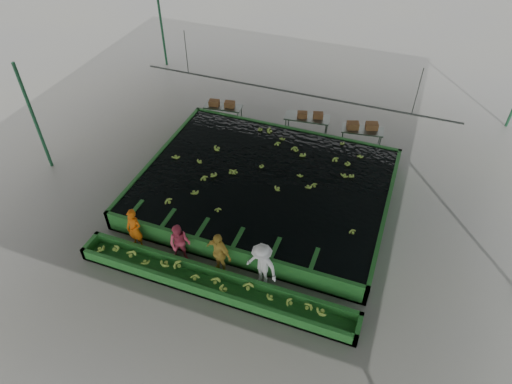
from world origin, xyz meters
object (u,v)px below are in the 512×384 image
at_px(sorting_trough, 214,284).
at_px(worker_d, 262,265).
at_px(worker_c, 219,253).
at_px(packing_table_mid, 307,126).
at_px(box_stack_right, 362,128).
at_px(worker_b, 180,243).
at_px(packing_table_right, 361,137).
at_px(box_stack_left, 222,106).
at_px(packing_table_left, 223,113).
at_px(box_stack_mid, 310,117).
at_px(worker_a, 134,229).
at_px(flotation_tank, 264,187).

xyz_separation_m(sorting_trough, worker_d, (1.44, 0.80, 0.68)).
xyz_separation_m(worker_c, packing_table_mid, (0.54, 9.26, -0.43)).
height_order(worker_d, box_stack_right, worker_d).
bearing_deg(box_stack_right, worker_b, -116.52).
xyz_separation_m(packing_table_right, box_stack_left, (-7.00, -0.34, 0.42)).
bearing_deg(box_stack_left, worker_b, -75.59).
distance_m(sorting_trough, packing_table_mid, 10.07).
height_order(packing_table_left, packing_table_right, packing_table_right).
distance_m(worker_d, box_stack_mid, 9.31).
bearing_deg(sorting_trough, worker_a, 167.01).
distance_m(worker_b, worker_d, 3.07).
relative_size(packing_table_left, packing_table_mid, 0.88).
relative_size(flotation_tank, packing_table_mid, 4.66).
bearing_deg(box_stack_mid, box_stack_left, -175.47).
bearing_deg(worker_d, box_stack_mid, 112.47).
bearing_deg(sorting_trough, packing_table_right, 72.99).
xyz_separation_m(packing_table_mid, box_stack_right, (2.62, 0.08, 0.39)).
height_order(worker_a, worker_c, worker_c).
bearing_deg(worker_d, box_stack_left, 137.91).
bearing_deg(box_stack_right, worker_d, -99.66).
bearing_deg(packing_table_right, worker_a, -125.25).
bearing_deg(worker_a, sorting_trough, -7.92).
height_order(worker_a, worker_b, worker_a).
bearing_deg(box_stack_mid, packing_table_left, -175.68).
bearing_deg(box_stack_right, box_stack_mid, -178.37).
relative_size(packing_table_mid, packing_table_right, 1.11).
bearing_deg(box_stack_left, worker_c, -66.96).
bearing_deg(worker_d, worker_b, -163.12).
bearing_deg(packing_table_right, flotation_tank, -121.82).
bearing_deg(box_stack_right, box_stack_left, -176.51).
xyz_separation_m(flotation_tank, worker_c, (-0.13, -4.30, 0.46)).
distance_m(flotation_tank, worker_b, 4.61).
relative_size(worker_b, box_stack_left, 1.27).
xyz_separation_m(sorting_trough, box_stack_right, (3.03, 10.14, 0.63)).
relative_size(sorting_trough, worker_a, 5.71).
xyz_separation_m(worker_b, packing_table_mid, (2.04, 9.26, -0.33)).
distance_m(packing_table_mid, packing_table_right, 2.67).
bearing_deg(worker_b, flotation_tank, 55.50).
xyz_separation_m(packing_table_mid, box_stack_left, (-4.33, -0.34, 0.37)).
xyz_separation_m(worker_a, worker_d, (4.91, 0.00, 0.06)).
bearing_deg(box_stack_left, worker_d, -58.97).
height_order(worker_d, box_stack_left, worker_d).
relative_size(flotation_tank, worker_c, 5.47).
distance_m(worker_b, box_stack_left, 9.21).
relative_size(sorting_trough, worker_d, 5.36).
height_order(box_stack_left, box_stack_mid, box_stack_mid).
xyz_separation_m(worker_b, worker_c, (1.50, 0.00, 0.09)).
bearing_deg(packing_table_right, worker_d, -100.03).
bearing_deg(sorting_trough, box_stack_left, 111.99).
bearing_deg(worker_d, worker_a, -163.12).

